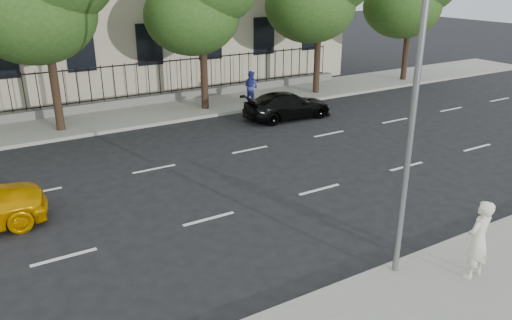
% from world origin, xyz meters
% --- Properties ---
extents(ground, '(120.00, 120.00, 0.00)m').
position_xyz_m(ground, '(0.00, 0.00, 0.00)').
color(ground, black).
rests_on(ground, ground).
extents(far_sidewalk, '(60.00, 4.00, 0.15)m').
position_xyz_m(far_sidewalk, '(0.00, 14.00, 0.07)').
color(far_sidewalk, gray).
rests_on(far_sidewalk, ground).
extents(lane_markings, '(49.60, 4.62, 0.01)m').
position_xyz_m(lane_markings, '(0.00, 4.75, 0.01)').
color(lane_markings, silver).
rests_on(lane_markings, ground).
extents(iron_fence, '(30.00, 0.50, 2.20)m').
position_xyz_m(iron_fence, '(0.00, 15.70, 0.65)').
color(iron_fence, slate).
rests_on(iron_fence, far_sidewalk).
extents(street_light, '(0.25, 3.32, 8.05)m').
position_xyz_m(street_light, '(2.50, -1.77, 5.15)').
color(street_light, slate).
rests_on(street_light, near_sidewalk).
extents(black_sedan, '(4.49, 2.00, 1.28)m').
position_xyz_m(black_sedan, '(7.84, 9.98, 0.64)').
color(black_sedan, black).
rests_on(black_sedan, ground).
extents(woman_near, '(0.73, 0.52, 1.89)m').
position_xyz_m(woman_near, '(3.83, -3.39, 1.10)').
color(woman_near, silver).
rests_on(woman_near, near_sidewalk).
extents(pedestrian_far, '(0.86, 0.97, 1.67)m').
position_xyz_m(pedestrian_far, '(7.61, 13.06, 0.99)').
color(pedestrian_far, navy).
rests_on(pedestrian_far, far_sidewalk).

